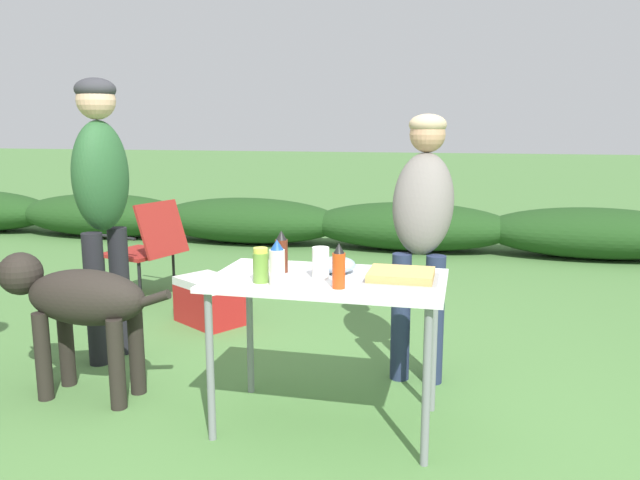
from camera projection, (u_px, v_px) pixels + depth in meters
ground_plane at (327, 424)px, 3.07m from camera, size 60.00×60.00×0.00m
shrub_hedge at (410, 226)px, 7.27m from camera, size 14.40×0.90×0.56m
folding_table at (327, 294)px, 2.95m from camera, size 1.10×0.64×0.74m
food_tray at (401, 277)px, 2.84m from camera, size 0.33×0.29×0.06m
plate_stack at (256, 266)px, 3.12m from camera, size 0.21×0.21×0.02m
mixing_bowl at (336, 265)px, 3.03m from camera, size 0.19×0.19×0.08m
paper_cup_stack at (321, 263)px, 2.91m from camera, size 0.08×0.08×0.15m
relish_jar at (261, 266)px, 2.84m from camera, size 0.07×0.07×0.16m
hot_sauce_bottle at (339, 267)px, 2.73m from camera, size 0.06×0.06×0.20m
mayo_bottle at (277, 264)px, 2.78m from camera, size 0.07×0.07×0.21m
bbq_sauce_bottle at (281, 252)px, 3.03m from camera, size 0.06×0.06×0.21m
standing_person_in_red_jacket at (423, 215)px, 3.52m from camera, size 0.37×0.47×1.51m
standing_person_in_dark_puffer at (102, 189)px, 3.74m from camera, size 0.35×0.43×1.72m
dog at (76, 302)px, 3.31m from camera, size 1.07×0.31×0.77m
camp_chair_green_behind_table at (147, 245)px, 5.16m from camera, size 0.69×0.61×0.83m
cooler_box at (209, 301)px, 4.60m from camera, size 0.58×0.53×0.34m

